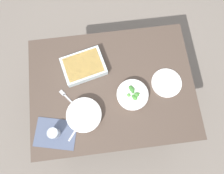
{
  "coord_description": "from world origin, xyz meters",
  "views": [
    {
      "loc": [
        -0.05,
        -0.39,
        2.19
      ],
      "look_at": [
        0.0,
        0.0,
        0.74
      ],
      "focal_mm": 33.17,
      "sensor_mm": 36.0,
      "label": 1
    }
  ],
  "objects_px": {
    "side_plate": "(167,83)",
    "fork_on_table": "(67,98)",
    "drink_cup": "(54,133)",
    "baking_dish": "(84,66)",
    "broccoli_bowl": "(132,95)",
    "spoon_by_stew": "(78,127)",
    "stew_bowl": "(84,115)"
  },
  "relations": [
    {
      "from": "stew_bowl",
      "to": "baking_dish",
      "type": "xyz_separation_m",
      "value": [
        0.03,
        0.36,
        0.0
      ]
    },
    {
      "from": "stew_bowl",
      "to": "fork_on_table",
      "type": "height_order",
      "value": "stew_bowl"
    },
    {
      "from": "side_plate",
      "to": "fork_on_table",
      "type": "bearing_deg",
      "value": -178.41
    },
    {
      "from": "spoon_by_stew",
      "to": "fork_on_table",
      "type": "bearing_deg",
      "value": 105.58
    },
    {
      "from": "broccoli_bowl",
      "to": "spoon_by_stew",
      "type": "relative_size",
      "value": 1.5
    },
    {
      "from": "broccoli_bowl",
      "to": "fork_on_table",
      "type": "bearing_deg",
      "value": 174.8
    },
    {
      "from": "side_plate",
      "to": "spoon_by_stew",
      "type": "height_order",
      "value": "side_plate"
    },
    {
      "from": "baking_dish",
      "to": "spoon_by_stew",
      "type": "bearing_deg",
      "value": -100.88
    },
    {
      "from": "broccoli_bowl",
      "to": "drink_cup",
      "type": "height_order",
      "value": "drink_cup"
    },
    {
      "from": "drink_cup",
      "to": "side_plate",
      "type": "xyz_separation_m",
      "value": [
        0.82,
        0.26,
        -0.03
      ]
    },
    {
      "from": "broccoli_bowl",
      "to": "drink_cup",
      "type": "relative_size",
      "value": 2.65
    },
    {
      "from": "drink_cup",
      "to": "fork_on_table",
      "type": "xyz_separation_m",
      "value": [
        0.1,
        0.24,
        -0.04
      ]
    },
    {
      "from": "broccoli_bowl",
      "to": "drink_cup",
      "type": "xyz_separation_m",
      "value": [
        -0.56,
        -0.2,
        0.01
      ]
    },
    {
      "from": "fork_on_table",
      "to": "stew_bowl",
      "type": "bearing_deg",
      "value": -51.65
    },
    {
      "from": "stew_bowl",
      "to": "side_plate",
      "type": "xyz_separation_m",
      "value": [
        0.61,
        0.16,
        -0.03
      ]
    },
    {
      "from": "drink_cup",
      "to": "baking_dish",
      "type": "bearing_deg",
      "value": 62.43
    },
    {
      "from": "side_plate",
      "to": "fork_on_table",
      "type": "height_order",
      "value": "side_plate"
    },
    {
      "from": "side_plate",
      "to": "drink_cup",
      "type": "bearing_deg",
      "value": -162.41
    },
    {
      "from": "stew_bowl",
      "to": "broccoli_bowl",
      "type": "height_order",
      "value": "broccoli_bowl"
    },
    {
      "from": "baking_dish",
      "to": "drink_cup",
      "type": "relative_size",
      "value": 4.03
    },
    {
      "from": "broccoli_bowl",
      "to": "spoon_by_stew",
      "type": "xyz_separation_m",
      "value": [
        -0.41,
        -0.17,
        -0.03
      ]
    },
    {
      "from": "baking_dish",
      "to": "fork_on_table",
      "type": "height_order",
      "value": "baking_dish"
    },
    {
      "from": "drink_cup",
      "to": "stew_bowl",
      "type": "bearing_deg",
      "value": 25.01
    },
    {
      "from": "drink_cup",
      "to": "broccoli_bowl",
      "type": "bearing_deg",
      "value": 19.52
    },
    {
      "from": "stew_bowl",
      "to": "broccoli_bowl",
      "type": "xyz_separation_m",
      "value": [
        0.35,
        0.1,
        -0.0
      ]
    },
    {
      "from": "drink_cup",
      "to": "fork_on_table",
      "type": "distance_m",
      "value": 0.26
    },
    {
      "from": "stew_bowl",
      "to": "spoon_by_stew",
      "type": "height_order",
      "value": "stew_bowl"
    },
    {
      "from": "broccoli_bowl",
      "to": "spoon_by_stew",
      "type": "height_order",
      "value": "broccoli_bowl"
    },
    {
      "from": "spoon_by_stew",
      "to": "side_plate",
      "type": "bearing_deg",
      "value": 19.25
    },
    {
      "from": "broccoli_bowl",
      "to": "side_plate",
      "type": "distance_m",
      "value": 0.27
    },
    {
      "from": "baking_dish",
      "to": "drink_cup",
      "type": "bearing_deg",
      "value": -117.57
    },
    {
      "from": "side_plate",
      "to": "spoon_by_stew",
      "type": "xyz_separation_m",
      "value": [
        -0.67,
        -0.23,
        -0.0
      ]
    }
  ]
}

